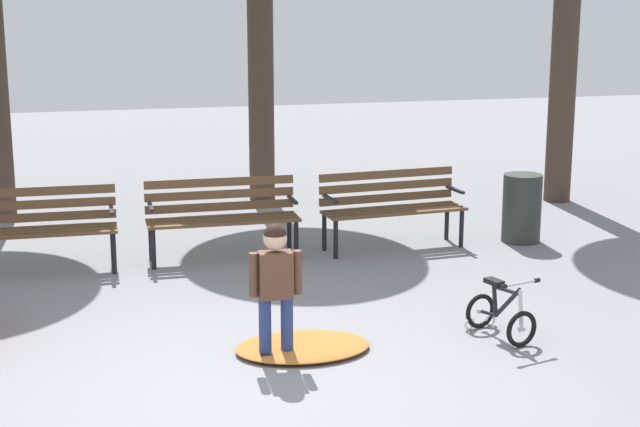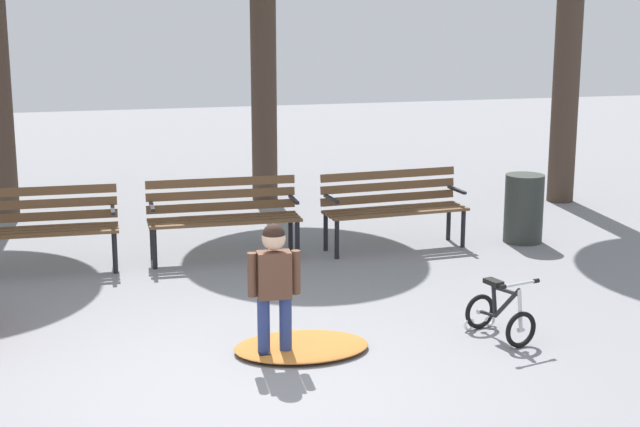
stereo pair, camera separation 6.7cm
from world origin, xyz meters
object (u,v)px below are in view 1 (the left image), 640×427
Objects in this scene: park_bench_right at (391,203)px; kids_bicycle at (500,314)px; child_standing at (276,280)px; park_bench_far_left at (36,223)px; trash_bin at (522,208)px; park_bench_left at (222,212)px.

park_bench_right is 2.64× the size of kids_bicycle.
park_bench_far_left is at bearing 121.33° from child_standing.
trash_bin is (3.50, 2.87, -0.24)m from child_standing.
park_bench_far_left is 0.99× the size of park_bench_right.
park_bench_far_left is 1.90m from park_bench_left.
child_standing is at bearing -123.26° from park_bench_right.
park_bench_left is 3.53m from kids_bicycle.
park_bench_right is at bearing 175.00° from trash_bin.
child_standing reaches higher than park_bench_far_left.
park_bench_right is 3.03m from kids_bicycle.
park_bench_left is 1.89m from park_bench_right.
park_bench_right is (3.79, 0.01, 0.00)m from park_bench_far_left.
child_standing reaches higher than kids_bicycle.
child_standing is (-1.97, -3.00, 0.12)m from park_bench_right.
child_standing is at bearing -140.63° from trash_bin.
kids_bicycle is at bearing -39.01° from park_bench_far_left.
park_bench_far_left reaches higher than kids_bicycle.
child_standing is at bearing 179.79° from kids_bicycle.
kids_bicycle is at bearing -119.34° from trash_bin.
kids_bicycle is at bearing -91.70° from park_bench_right.
child_standing is 1.38× the size of trash_bin.
park_bench_left reaches higher than trash_bin.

